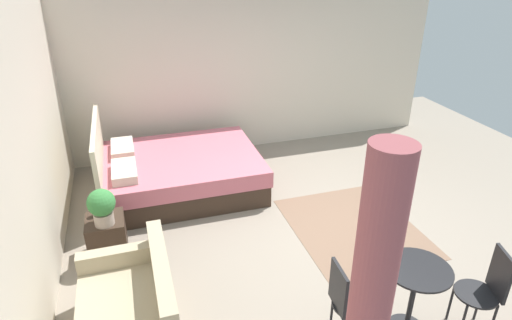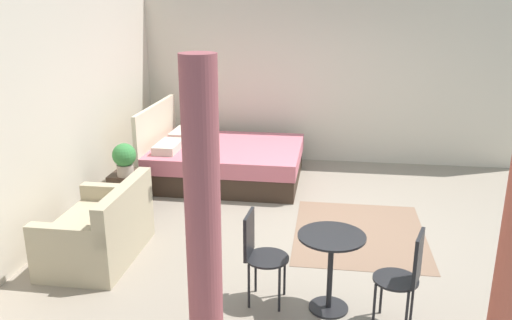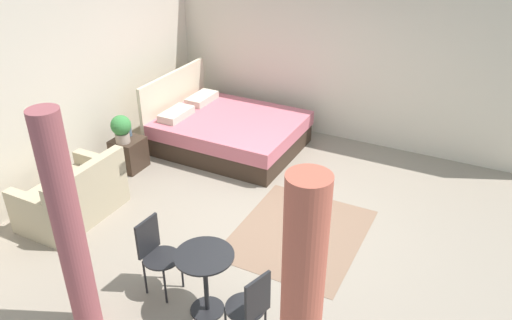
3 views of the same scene
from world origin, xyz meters
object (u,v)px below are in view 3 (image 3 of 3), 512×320
(bed, at_px, (227,131))
(cafe_chair_near_window, at_px, (251,305))
(vase, at_px, (129,130))
(cafe_chair_near_couch, at_px, (155,250))
(potted_plant, at_px, (121,128))
(couch, at_px, (73,198))
(balcony_table, at_px, (205,273))
(nightstand, at_px, (129,154))

(bed, height_order, cafe_chair_near_window, bed)
(vase, height_order, cafe_chair_near_couch, cafe_chair_near_couch)
(potted_plant, relative_size, cafe_chair_near_window, 0.48)
(cafe_chair_near_window, bearing_deg, vase, 55.01)
(bed, bearing_deg, cafe_chair_near_window, -147.06)
(bed, height_order, vase, bed)
(couch, relative_size, vase, 6.41)
(bed, relative_size, cafe_chair_near_couch, 2.60)
(cafe_chair_near_window, relative_size, cafe_chair_near_couch, 1.03)
(balcony_table, relative_size, cafe_chair_near_window, 0.82)
(nightstand, xyz_separation_m, cafe_chair_near_window, (-2.23, -3.31, 0.29))
(bed, distance_m, cafe_chair_near_couch, 3.45)
(potted_plant, bearing_deg, nightstand, 6.01)
(vase, distance_m, balcony_table, 3.47)
(potted_plant, bearing_deg, bed, -35.27)
(nightstand, xyz_separation_m, potted_plant, (-0.10, -0.01, 0.49))
(nightstand, bearing_deg, cafe_chair_near_couch, -134.35)
(nightstand, distance_m, potted_plant, 0.50)
(nightstand, bearing_deg, couch, -171.44)
(nightstand, height_order, vase, vase)
(balcony_table, relative_size, cafe_chair_near_couch, 0.84)
(couch, xyz_separation_m, vase, (1.49, 0.25, 0.31))
(nightstand, height_order, balcony_table, balcony_table)
(couch, bearing_deg, nightstand, 8.56)
(couch, relative_size, cafe_chair_near_window, 1.45)
(couch, bearing_deg, cafe_chair_near_couch, -108.40)
(bed, relative_size, vase, 11.16)
(potted_plant, distance_m, vase, 0.27)
(couch, height_order, vase, couch)
(potted_plant, height_order, vase, potted_plant)
(bed, xyz_separation_m, balcony_table, (-3.34, -1.67, 0.21))
(couch, bearing_deg, vase, 9.68)
(nightstand, distance_m, balcony_table, 3.37)
(nightstand, height_order, cafe_chair_near_window, cafe_chair_near_window)
(bed, distance_m, vase, 1.63)
(bed, height_order, potted_plant, bed)
(bed, relative_size, balcony_table, 3.09)
(couch, relative_size, nightstand, 2.62)
(balcony_table, height_order, cafe_chair_near_window, cafe_chair_near_window)
(bed, bearing_deg, nightstand, 142.44)
(balcony_table, bearing_deg, nightstand, 52.87)
(couch, xyz_separation_m, balcony_table, (-0.66, -2.47, 0.22))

